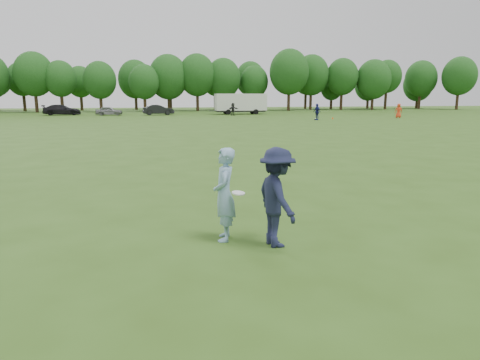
# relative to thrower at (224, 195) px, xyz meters

# --- Properties ---
(ground) EXTENTS (200.00, 200.00, 0.00)m
(ground) POSITION_rel_thrower_xyz_m (-0.68, -0.10, -0.96)
(ground) COLOR #2F4E16
(ground) RESTS_ON ground
(thrower) EXTENTS (0.57, 0.77, 1.92)m
(thrower) POSITION_rel_thrower_xyz_m (0.00, 0.00, 0.00)
(thrower) COLOR #7EA6C3
(thrower) RESTS_ON ground
(defender) EXTENTS (0.91, 1.37, 1.97)m
(defender) POSITION_rel_thrower_xyz_m (0.95, -0.55, 0.03)
(defender) COLOR #191E38
(defender) RESTS_ON ground
(player_far_b) EXTENTS (0.84, 1.25, 1.97)m
(player_far_b) POSITION_rel_thrower_xyz_m (18.38, 41.05, 0.02)
(player_far_b) COLOR navy
(player_far_b) RESTS_ON ground
(player_far_c) EXTENTS (1.09, 0.94, 1.89)m
(player_far_c) POSITION_rel_thrower_xyz_m (30.76, 43.32, -0.01)
(player_far_c) COLOR red
(player_far_c) RESTS_ON ground
(player_far_d) EXTENTS (1.76, 1.33, 1.85)m
(player_far_d) POSITION_rel_thrower_xyz_m (10.60, 54.53, -0.03)
(player_far_d) COLOR black
(player_far_d) RESTS_ON ground
(car_d) EXTENTS (5.68, 2.93, 1.57)m
(car_d) POSITION_rel_thrower_xyz_m (-14.47, 60.91, -0.17)
(car_d) COLOR black
(car_d) RESTS_ON ground
(car_e) EXTENTS (3.94, 1.71, 1.32)m
(car_e) POSITION_rel_thrower_xyz_m (-7.42, 58.63, -0.30)
(car_e) COLOR gray
(car_e) RESTS_ON ground
(car_f) EXTENTS (4.81, 2.13, 1.54)m
(car_f) POSITION_rel_thrower_xyz_m (-0.20, 58.49, -0.19)
(car_f) COLOR black
(car_f) RESTS_ON ground
(field_cone) EXTENTS (0.28, 0.28, 0.30)m
(field_cone) POSITION_rel_thrower_xyz_m (21.04, 42.35, -0.81)
(field_cone) COLOR #E9520C
(field_cone) RESTS_ON ground
(disc_in_play) EXTENTS (0.29, 0.30, 0.07)m
(disc_in_play) POSITION_rel_thrower_xyz_m (0.25, -0.21, 0.07)
(disc_in_play) COLOR white
(disc_in_play) RESTS_ON ground
(cargo_trailer) EXTENTS (9.00, 2.75, 3.20)m
(cargo_trailer) POSITION_rel_thrower_xyz_m (12.61, 58.69, 0.82)
(cargo_trailer) COLOR white
(cargo_trailer) RESTS_ON ground
(treeline) EXTENTS (130.35, 18.39, 11.74)m
(treeline) POSITION_rel_thrower_xyz_m (2.13, 76.80, 5.30)
(treeline) COLOR #332114
(treeline) RESTS_ON ground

